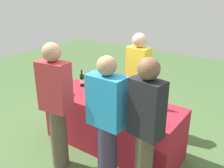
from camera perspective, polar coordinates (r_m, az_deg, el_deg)
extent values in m
plane|color=#476638|center=(4.09, 0.00, -13.62)|extent=(12.00, 12.00, 0.00)
cube|color=maroon|center=(3.87, 0.00, -8.87)|extent=(2.09, 0.74, 0.78)
cylinder|color=black|center=(4.18, -6.72, 0.79)|extent=(0.07, 0.07, 0.20)
cylinder|color=black|center=(4.14, -6.80, 2.56)|extent=(0.03, 0.03, 0.07)
cylinder|color=maroon|center=(4.12, -6.83, 3.15)|extent=(0.03, 0.03, 0.02)
cylinder|color=silver|center=(4.19, -6.71, 0.66)|extent=(0.07, 0.07, 0.07)
cylinder|color=black|center=(4.07, -4.43, 0.27)|extent=(0.07, 0.07, 0.20)
cylinder|color=black|center=(4.02, -4.49, 2.10)|extent=(0.03, 0.03, 0.07)
cylinder|color=maroon|center=(4.00, -4.51, 2.70)|extent=(0.03, 0.03, 0.02)
cylinder|color=silver|center=(4.07, -4.43, 0.14)|extent=(0.07, 0.07, 0.07)
cylinder|color=black|center=(3.80, -1.65, -1.01)|extent=(0.08, 0.08, 0.23)
cylinder|color=black|center=(3.75, -1.67, 1.20)|extent=(0.03, 0.03, 0.09)
cylinder|color=maroon|center=(3.73, -1.68, 1.94)|extent=(0.03, 0.03, 0.02)
cylinder|color=silver|center=(3.81, -1.65, -1.17)|extent=(0.08, 0.08, 0.08)
cylinder|color=black|center=(3.81, 0.62, -0.92)|extent=(0.07, 0.07, 0.23)
cylinder|color=black|center=(3.76, 0.63, 1.31)|extent=(0.03, 0.03, 0.09)
cylinder|color=gold|center=(3.74, 0.64, 2.06)|extent=(0.03, 0.03, 0.02)
cylinder|color=silver|center=(3.82, 0.62, -1.08)|extent=(0.07, 0.07, 0.08)
cylinder|color=black|center=(3.55, 5.90, -2.86)|extent=(0.08, 0.08, 0.22)
cylinder|color=black|center=(3.50, 5.99, -0.66)|extent=(0.03, 0.03, 0.08)
cylinder|color=maroon|center=(3.48, 6.02, 0.07)|extent=(0.03, 0.03, 0.02)
cylinder|color=silver|center=(3.56, 5.89, -3.02)|extent=(0.08, 0.08, 0.08)
cylinder|color=black|center=(3.44, 8.39, -3.93)|extent=(0.08, 0.08, 0.20)
cylinder|color=black|center=(3.39, 8.52, -1.79)|extent=(0.03, 0.03, 0.08)
cylinder|color=maroon|center=(3.37, 8.56, -1.05)|extent=(0.03, 0.03, 0.02)
cylinder|color=silver|center=(3.45, 8.38, -4.08)|extent=(0.08, 0.08, 0.07)
cylinder|color=black|center=(3.45, 10.67, -3.73)|extent=(0.07, 0.07, 0.24)
cylinder|color=black|center=(3.39, 10.85, -1.34)|extent=(0.03, 0.03, 0.08)
cylinder|color=black|center=(3.37, 10.90, -0.62)|extent=(0.03, 0.03, 0.02)
cylinder|color=silver|center=(3.46, 10.65, -3.91)|extent=(0.07, 0.07, 0.08)
cylinder|color=silver|center=(3.94, -9.56, -2.23)|extent=(0.06, 0.06, 0.00)
cylinder|color=silver|center=(3.93, -9.59, -1.78)|extent=(0.01, 0.01, 0.06)
sphere|color=silver|center=(3.90, -9.65, -0.91)|extent=(0.07, 0.07, 0.07)
cylinder|color=silver|center=(3.86, -5.55, -2.56)|extent=(0.07, 0.07, 0.00)
cylinder|color=silver|center=(3.84, -5.57, -2.01)|extent=(0.01, 0.01, 0.08)
sphere|color=silver|center=(3.81, -5.61, -1.09)|extent=(0.06, 0.06, 0.06)
cylinder|color=silver|center=(3.71, -4.22, -3.49)|extent=(0.06, 0.06, 0.00)
cylinder|color=silver|center=(3.70, -4.24, -2.98)|extent=(0.01, 0.01, 0.07)
sphere|color=silver|center=(3.67, -4.26, -2.05)|extent=(0.07, 0.07, 0.07)
sphere|color=#590C19|center=(3.68, -4.26, -2.23)|extent=(0.04, 0.04, 0.04)
cylinder|color=silver|center=(3.37, 4.76, -6.25)|extent=(0.06, 0.06, 0.00)
cylinder|color=silver|center=(3.35, 4.79, -5.65)|extent=(0.01, 0.01, 0.08)
sphere|color=silver|center=(3.32, 4.82, -4.61)|extent=(0.07, 0.07, 0.07)
cylinder|color=silver|center=(3.27, 7.47, -7.30)|extent=(0.06, 0.06, 0.00)
cylinder|color=silver|center=(3.25, 7.50, -6.68)|extent=(0.01, 0.01, 0.08)
sphere|color=silver|center=(3.22, 7.56, -5.66)|extent=(0.06, 0.06, 0.06)
cylinder|color=#3F3351|center=(4.34, 5.53, -5.18)|extent=(0.20, 0.20, 0.82)
cube|color=yellow|center=(4.07, 5.89, 3.92)|extent=(0.38, 0.24, 0.62)
sphere|color=#D8AD8C|center=(3.96, 6.12, 9.71)|extent=(0.22, 0.22, 0.22)
cylinder|color=brown|center=(3.56, -11.73, -11.76)|extent=(0.22, 0.22, 0.85)
cube|color=#B23338|center=(3.22, -12.72, -0.57)|extent=(0.42, 0.26, 0.64)
sphere|color=tan|center=(3.09, -13.37, 6.94)|extent=(0.23, 0.23, 0.23)
cylinder|color=#3F3351|center=(3.24, -1.04, -15.30)|extent=(0.24, 0.24, 0.81)
cube|color=#268CCC|center=(2.87, -1.14, -3.83)|extent=(0.45, 0.25, 0.61)
sphere|color=tan|center=(2.72, -1.20, 4.12)|extent=(0.22, 0.22, 0.22)
cylinder|color=brown|center=(3.05, 7.02, -17.87)|extent=(0.20, 0.20, 0.84)
cube|color=black|center=(2.65, 7.73, -5.46)|extent=(0.39, 0.26, 0.63)
sphere|color=brown|center=(2.49, 8.22, 3.39)|extent=(0.23, 0.23, 0.23)
cube|color=white|center=(4.89, -1.99, -1.99)|extent=(0.49, 0.07, 0.81)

